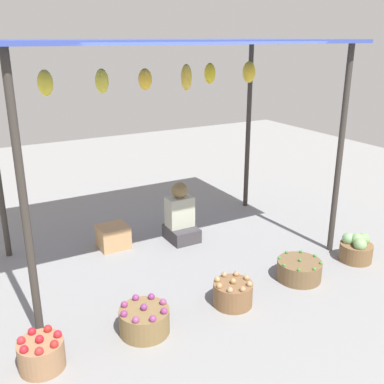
% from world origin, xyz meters
% --- Properties ---
extents(ground_plane, '(14.00, 14.00, 0.00)m').
position_xyz_m(ground_plane, '(0.00, 0.00, 0.00)').
color(ground_plane, gray).
extents(market_stall_structure, '(3.85, 2.11, 2.52)m').
position_xyz_m(market_stall_structure, '(0.00, 0.01, 2.32)').
color(market_stall_structure, '#38332D').
rests_on(market_stall_structure, ground).
extents(vendor_person, '(0.36, 0.44, 0.78)m').
position_xyz_m(vendor_person, '(0.29, 0.29, 0.30)').
color(vendor_person, '#3D393C').
rests_on(vendor_person, ground).
extents(basket_red_apples, '(0.37, 0.37, 0.30)m').
position_xyz_m(basket_red_apples, '(-1.85, -1.33, 0.13)').
color(basket_red_apples, '#976E4C').
rests_on(basket_red_apples, ground).
extents(basket_purple_onions, '(0.46, 0.46, 0.29)m').
position_xyz_m(basket_purple_onions, '(-0.94, -1.31, 0.12)').
color(basket_purple_onions, brown).
rests_on(basket_purple_onions, ground).
extents(basket_potatoes, '(0.39, 0.39, 0.29)m').
position_xyz_m(basket_potatoes, '(0.01, -1.33, 0.12)').
color(basket_potatoes, brown).
rests_on(basket_potatoes, ground).
extents(basket_green_chilies, '(0.49, 0.49, 0.25)m').
position_xyz_m(basket_green_chilies, '(0.94, -1.27, 0.11)').
color(basket_green_chilies, brown).
rests_on(basket_green_chilies, ground).
extents(basket_cabbages, '(0.38, 0.38, 0.35)m').
position_xyz_m(basket_cabbages, '(1.83, -1.27, 0.15)').
color(basket_cabbages, brown).
rests_on(basket_cabbages, ground).
extents(wooden_crate_near_vendor, '(0.37, 0.34, 0.29)m').
position_xyz_m(wooden_crate_near_vendor, '(-0.57, 0.50, 0.14)').
color(wooden_crate_near_vendor, tan).
rests_on(wooden_crate_near_vendor, ground).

